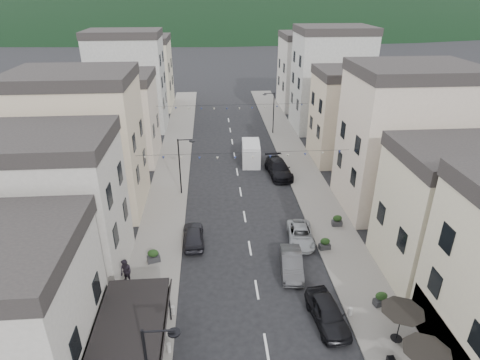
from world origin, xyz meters
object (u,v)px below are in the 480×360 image
at_px(parked_car_a, 328,313).
at_px(pedestrian_b, 126,272).
at_px(parked_car_b, 292,263).
at_px(delivery_van, 251,152).
at_px(parked_car_e, 193,235).
at_px(pedestrian_a, 143,289).
at_px(parked_car_c, 300,235).
at_px(parked_car_d, 279,168).

distance_m(parked_car_a, pedestrian_b, 14.07).
bearing_deg(parked_car_a, parked_car_b, 97.67).
bearing_deg(delivery_van, parked_car_e, -107.36).
distance_m(parked_car_e, pedestrian_b, 6.70).
bearing_deg(pedestrian_a, parked_car_c, 35.54).
xyz_separation_m(parked_car_e, delivery_van, (6.47, 16.76, 0.52)).
distance_m(parked_car_c, pedestrian_b, 14.21).
bearing_deg(parked_car_c, pedestrian_a, -148.05).
xyz_separation_m(parked_car_d, parked_car_e, (-9.20, -12.70, -0.10)).
xyz_separation_m(pedestrian_a, pedestrian_b, (-1.43, 1.59, 0.22)).
bearing_deg(parked_car_a, pedestrian_a, 159.45).
xyz_separation_m(parked_car_b, pedestrian_b, (-12.00, -0.57, 0.39)).
xyz_separation_m(parked_car_a, parked_car_c, (0.21, 9.02, -0.15)).
bearing_deg(delivery_van, parked_car_b, -83.73).
distance_m(parked_car_a, parked_car_b, 5.33).
distance_m(parked_car_b, delivery_van, 21.08).
bearing_deg(parked_car_e, parked_car_c, 174.38).
bearing_deg(parked_car_e, parked_car_d, -128.73).
distance_m(parked_car_a, delivery_van, 26.32).
distance_m(parked_car_a, parked_car_e, 12.85).
bearing_deg(pedestrian_b, pedestrian_a, -15.09).
distance_m(parked_car_d, pedestrian_a, 22.80).
xyz_separation_m(parked_car_c, parked_car_d, (0.30, 13.13, 0.20)).
bearing_deg(parked_car_c, delivery_van, 103.47).
relative_size(parked_car_a, pedestrian_b, 2.28).
distance_m(parked_car_b, pedestrian_a, 10.79).
distance_m(parked_car_e, pedestrian_a, 7.19).
relative_size(parked_car_b, parked_car_e, 1.03).
bearing_deg(parked_car_b, pedestrian_b, -171.03).
distance_m(pedestrian_a, pedestrian_b, 2.15).
distance_m(parked_car_d, pedestrian_b, 22.33).
xyz_separation_m(parked_car_e, pedestrian_a, (-3.17, -6.46, 0.17)).
relative_size(parked_car_d, pedestrian_b, 2.88).
height_order(parked_car_b, parked_car_c, parked_car_b).
distance_m(parked_car_b, parked_car_c, 4.14).
height_order(parked_car_b, pedestrian_a, pedestrian_a).
bearing_deg(pedestrian_a, parked_car_e, 72.88).
relative_size(parked_car_e, pedestrian_a, 2.75).
height_order(delivery_van, pedestrian_a, delivery_van).
relative_size(parked_car_d, delivery_van, 1.05).
height_order(parked_car_b, parked_car_d, parked_car_d).
bearing_deg(pedestrian_a, parked_car_a, -5.20).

